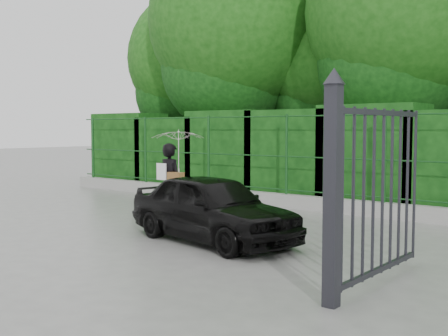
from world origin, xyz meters
The scene contains 8 objects.
ground centered at (0.00, 0.00, 0.00)m, with size 80.00×80.00×0.00m, color gray.
kerb centered at (0.00, 4.50, 0.15)m, with size 14.00×0.25×0.30m, color #9E9E99.
fence centered at (0.22, 4.50, 1.20)m, with size 14.13×0.06×1.80m.
hedge centered at (-0.01, 5.50, 1.10)m, with size 14.20×1.20×2.30m.
trees centered at (1.14, 7.74, 4.62)m, with size 17.10×6.15×8.08m.
gate centered at (4.60, -0.72, 1.19)m, with size 0.22×2.33×2.36m.
woman centered at (-0.22, 1.59, 1.17)m, with size 0.98×1.00×1.77m.
car centered at (1.60, 0.52, 0.54)m, with size 1.27×3.15×1.07m, color black.
Camera 1 is at (7.22, -6.12, 1.77)m, focal length 45.00 mm.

